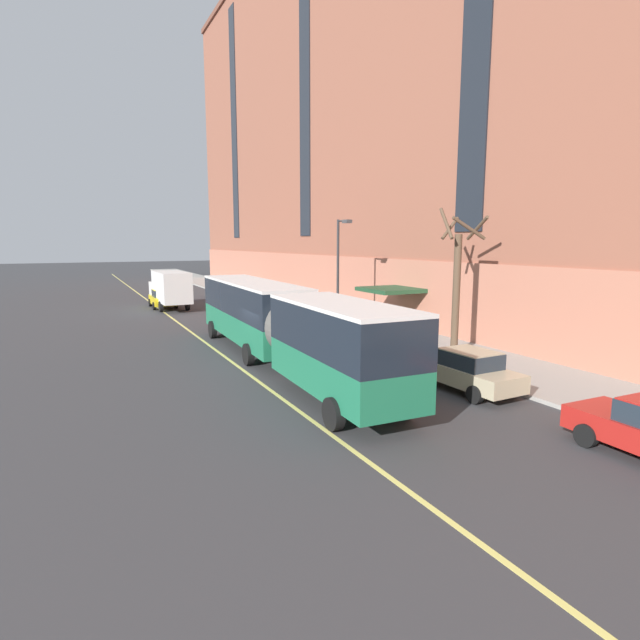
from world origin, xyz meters
TOP-DOWN VIEW (x-y plane):
  - ground_plane at (0.00, 0.00)m, footprint 260.00×260.00m
  - sidewalk at (9.02, 3.00)m, footprint 4.99×160.00m
  - apartment_facade at (17.50, 0.00)m, footprint 15.20×110.00m
  - city_bus at (0.43, -0.31)m, footprint 3.29×19.18m
  - parked_car_champagne_0 at (5.26, -6.90)m, footprint 2.03×4.50m
  - parked_car_silver_2 at (5.32, 20.61)m, footprint 2.10×4.32m
  - parked_car_green_3 at (5.44, 7.07)m, footprint 2.00×4.30m
  - parked_car_red_4 at (5.46, 27.37)m, footprint 2.16×4.81m
  - parked_car_red_6 at (5.44, 13.94)m, footprint 2.02×4.30m
  - box_truck at (-0.42, 21.66)m, footprint 2.47×7.45m
  - taxi_cab at (-0.85, 22.87)m, footprint 2.00×4.23m
  - street_tree_mid_block at (8.75, -2.36)m, footprint 2.26×2.08m
  - street_lamp at (7.13, 6.29)m, footprint 0.36×1.48m
  - fire_hydrant at (7.03, 1.70)m, footprint 0.42×0.24m
  - lane_centerline at (-1.27, 3.00)m, footprint 0.16×140.00m

SIDE VIEW (x-z plane):
  - ground_plane at x=0.00m, z-range 0.00..0.00m
  - lane_centerline at x=-1.27m, z-range 0.00..0.01m
  - sidewalk at x=9.02m, z-range 0.00..0.15m
  - fire_hydrant at x=7.03m, z-range 0.13..0.85m
  - taxi_cab at x=-0.85m, z-range 0.00..1.56m
  - parked_car_red_6 at x=5.44m, z-range 0.00..1.56m
  - parked_car_green_3 at x=5.44m, z-range 0.00..1.56m
  - parked_car_champagne_0 at x=5.26m, z-range 0.00..1.56m
  - parked_car_silver_2 at x=5.32m, z-range 0.00..1.56m
  - parked_car_red_4 at x=5.46m, z-range 0.01..1.57m
  - box_truck at x=-0.42m, z-range 0.21..3.33m
  - city_bus at x=0.43m, z-range 0.29..3.81m
  - street_tree_mid_block at x=8.75m, z-range 0.18..7.14m
  - street_lamp at x=7.13m, z-range 0.92..7.62m
  - apartment_facade at x=17.50m, z-range -0.02..35.58m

